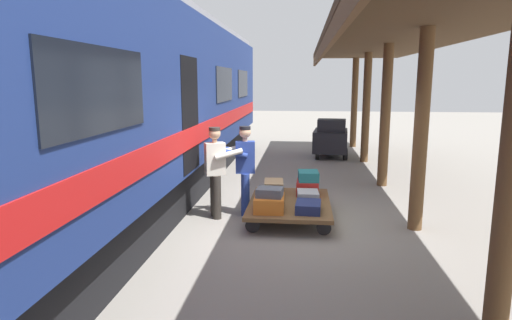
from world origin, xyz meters
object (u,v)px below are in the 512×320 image
suitcase_navy_fabric (308,207)px  suitcase_slate_roller (270,192)px  porter_in_overalls (244,167)px  suitcase_gray_aluminum (308,197)px  suitcase_black_hardshell (272,195)px  suitcase_orange_carryall (269,203)px  porter_by_door (216,169)px  baggage_tug (331,139)px  train_car (108,108)px  suitcase_tan_vintage (274,187)px  suitcase_teal_softside (308,176)px  luggage_cart (290,204)px  suitcase_red_plastic (308,187)px

suitcase_navy_fabric → suitcase_slate_roller: bearing=2.1°
porter_in_overalls → suitcase_slate_roller: bearing=125.5°
suitcase_gray_aluminum → suitcase_black_hardshell: size_ratio=0.80×
suitcase_orange_carryall → porter_by_door: (1.03, -0.51, 0.48)m
suitcase_orange_carryall → baggage_tug: (-1.50, -7.42, 0.18)m
suitcase_navy_fabric → train_car: bearing=-3.4°
train_car → suitcase_tan_vintage: size_ratio=32.91×
suitcase_navy_fabric → suitcase_black_hardshell: 0.90m
suitcase_gray_aluminum → porter_in_overalls: bearing=-7.0°
suitcase_navy_fabric → suitcase_teal_softside: size_ratio=1.17×
suitcase_gray_aluminum → suitcase_tan_vintage: (0.67, -0.59, 0.02)m
suitcase_slate_roller → baggage_tug: baggage_tug is taller
suitcase_slate_roller → porter_by_door: porter_by_door is taller
train_car → baggage_tug: (-4.41, -7.20, -1.43)m
suitcase_gray_aluminum → suitcase_black_hardshell: (0.67, 0.00, 0.01)m
train_car → suitcase_orange_carryall: bearing=175.8°
suitcase_orange_carryall → suitcase_black_hardshell: (0.00, -0.59, -0.01)m
suitcase_orange_carryall → train_car: bearing=-4.2°
suitcase_tan_vintage → baggage_tug: bearing=-103.5°
suitcase_tan_vintage → baggage_tug: (-1.50, -6.23, 0.18)m
suitcase_orange_carryall → porter_in_overalls: porter_in_overalls is taller
suitcase_tan_vintage → suitcase_slate_roller: 1.22m
luggage_cart → suitcase_slate_roller: size_ratio=4.91×
luggage_cart → baggage_tug: bearing=-99.7°
luggage_cart → porter_by_door: size_ratio=1.26×
porter_by_door → baggage_tug: 7.36m
suitcase_black_hardshell → suitcase_teal_softside: size_ratio=1.25×
suitcase_red_plastic → suitcase_black_hardshell: bearing=41.3°
suitcase_tan_vintage → suitcase_teal_softside: suitcase_teal_softside is taller
suitcase_orange_carryall → baggage_tug: baggage_tug is taller
porter_by_door → train_car: bearing=8.9°
suitcase_gray_aluminum → baggage_tug: bearing=-96.9°
train_car → suitcase_teal_softside: bearing=-165.2°
suitcase_slate_roller → suitcase_orange_carryall: bearing=-72.9°
suitcase_orange_carryall → suitcase_navy_fabric: suitcase_orange_carryall is taller
suitcase_orange_carryall → suitcase_teal_softside: 1.37m
suitcase_red_plastic → suitcase_teal_softside: (-0.01, 0.02, 0.24)m
suitcase_red_plastic → porter_in_overalls: bearing=20.1°
luggage_cart → baggage_tug: size_ratio=1.20×
train_car → porter_in_overalls: bearing=-167.5°
suitcase_orange_carryall → porter_by_door: porter_by_door is taller
porter_by_door → suitcase_slate_roller: bearing=152.9°
suitcase_orange_carryall → suitcase_gray_aluminum: bearing=-138.7°
luggage_cart → porter_in_overalls: porter_in_overalls is taller
suitcase_orange_carryall → suitcase_black_hardshell: 0.59m
suitcase_orange_carryall → suitcase_gray_aluminum: 0.90m
porter_by_door → suitcase_orange_carryall: bearing=153.8°
train_car → suitcase_red_plastic: size_ratio=34.27×
baggage_tug → suitcase_black_hardshell: bearing=77.6°
suitcase_orange_carryall → porter_by_door: size_ratio=0.37×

